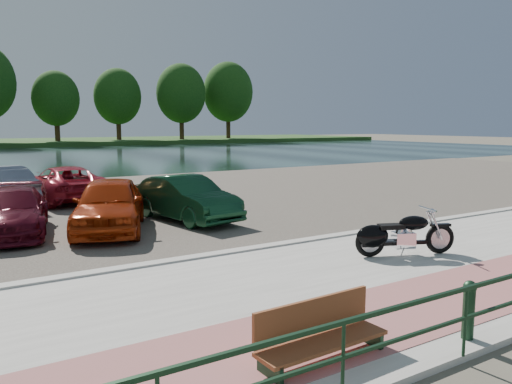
% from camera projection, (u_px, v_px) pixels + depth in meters
% --- Properties ---
extents(ground, '(200.00, 200.00, 0.00)m').
position_uv_depth(ground, '(358.00, 264.00, 10.67)').
color(ground, '#595447').
rests_on(ground, ground).
extents(promenade, '(60.00, 6.00, 0.10)m').
position_uv_depth(promenade, '(393.00, 274.00, 9.82)').
color(promenade, '#A09E97').
rests_on(promenade, ground).
extents(pink_path, '(60.00, 2.00, 0.01)m').
position_uv_depth(pink_path, '(460.00, 293.00, 8.55)').
color(pink_path, '#A4625D').
rests_on(pink_path, promenade).
extents(kerb, '(60.00, 0.30, 0.14)m').
position_uv_depth(kerb, '(301.00, 242.00, 12.34)').
color(kerb, '#A09E97').
rests_on(kerb, ground).
extents(parking_lot, '(60.00, 18.00, 0.04)m').
position_uv_depth(parking_lot, '(165.00, 199.00, 19.92)').
color(parking_lot, '#413B34').
rests_on(parking_lot, ground).
extents(river, '(120.00, 40.00, 0.00)m').
position_uv_depth(river, '(43.00, 158.00, 44.33)').
color(river, black).
rests_on(river, ground).
extents(far_bank, '(120.00, 24.00, 0.60)m').
position_uv_depth(far_bank, '(6.00, 143.00, 71.21)').
color(far_bank, '#1D4117').
rests_on(far_bank, ground).
extents(bollards, '(10.68, 0.18, 0.81)m').
position_uv_depth(bollards, '(461.00, 310.00, 6.61)').
color(bollards, '#16331F').
rests_on(bollards, promenade).
extents(far_trees, '(70.25, 10.68, 12.52)m').
position_uv_depth(far_trees, '(43.00, 90.00, 67.29)').
color(far_trees, '#322112').
rests_on(far_trees, far_bank).
extents(motorcycle, '(2.23, 1.11, 1.05)m').
position_uv_depth(motorcycle, '(396.00, 235.00, 10.93)').
color(motorcycle, black).
rests_on(motorcycle, promenade).
extents(park_bench, '(1.81, 0.51, 0.72)m').
position_uv_depth(park_bench, '(319.00, 332.00, 6.17)').
color(park_bench, brown).
rests_on(park_bench, promenade).
extents(car_3, '(2.48, 4.51, 1.24)m').
position_uv_depth(car_3, '(12.00, 212.00, 13.32)').
color(car_3, '#4B0A18').
rests_on(car_3, parking_lot).
extents(car_4, '(3.20, 4.71, 1.49)m').
position_uv_depth(car_4, '(109.00, 204.00, 13.74)').
color(car_4, '#A62E0B').
rests_on(car_4, parking_lot).
extents(car_5, '(2.12, 4.31, 1.36)m').
position_uv_depth(car_5, '(186.00, 198.00, 15.27)').
color(car_5, '#0F391F').
rests_on(car_5, parking_lot).
extents(car_10, '(2.45, 4.91, 1.34)m').
position_uv_depth(car_10, '(65.00, 183.00, 19.17)').
color(car_10, maroon).
rests_on(car_10, parking_lot).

